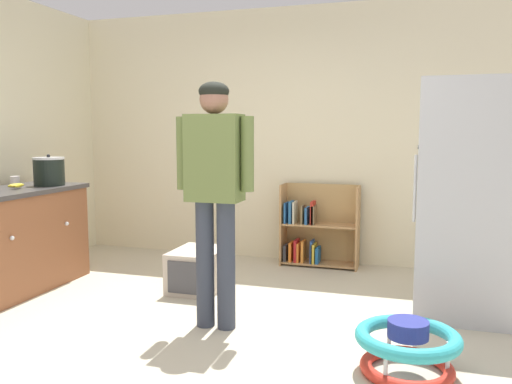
{
  "coord_description": "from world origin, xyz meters",
  "views": [
    {
      "loc": [
        1.16,
        -3.17,
        1.4
      ],
      "look_at": [
        0.07,
        0.37,
        0.97
      ],
      "focal_mm": 36.57,
      "sensor_mm": 36.0,
      "label": 1
    }
  ],
  "objects_px": {
    "bookshelf": "(315,231)",
    "white_cup": "(15,181)",
    "refrigerator": "(465,199)",
    "standing_person": "(215,182)",
    "banana_bunch": "(17,185)",
    "crock_pot": "(49,171)",
    "pet_carrier": "(198,270)",
    "baby_walker": "(407,348)"
  },
  "relations": [
    {
      "from": "pet_carrier",
      "to": "white_cup",
      "type": "distance_m",
      "value": 1.85
    },
    {
      "from": "refrigerator",
      "to": "white_cup",
      "type": "xyz_separation_m",
      "value": [
        -3.84,
        -0.33,
        0.06
      ]
    },
    {
      "from": "refrigerator",
      "to": "pet_carrier",
      "type": "relative_size",
      "value": 3.22
    },
    {
      "from": "standing_person",
      "to": "banana_bunch",
      "type": "xyz_separation_m",
      "value": [
        -1.99,
        0.34,
        -0.12
      ]
    },
    {
      "from": "refrigerator",
      "to": "pet_carrier",
      "type": "height_order",
      "value": "refrigerator"
    },
    {
      "from": "baby_walker",
      "to": "pet_carrier",
      "type": "distance_m",
      "value": 2.13
    },
    {
      "from": "standing_person",
      "to": "refrigerator",
      "type": "bearing_deg",
      "value": 25.31
    },
    {
      "from": "standing_person",
      "to": "banana_bunch",
      "type": "bearing_deg",
      "value": 170.2
    },
    {
      "from": "crock_pot",
      "to": "white_cup",
      "type": "height_order",
      "value": "crock_pot"
    },
    {
      "from": "crock_pot",
      "to": "bookshelf",
      "type": "bearing_deg",
      "value": 29.59
    },
    {
      "from": "standing_person",
      "to": "banana_bunch",
      "type": "distance_m",
      "value": 2.03
    },
    {
      "from": "standing_person",
      "to": "crock_pot",
      "type": "xyz_separation_m",
      "value": [
        -1.91,
        0.66,
        -0.02
      ]
    },
    {
      "from": "refrigerator",
      "to": "standing_person",
      "type": "relative_size",
      "value": 1.02
    },
    {
      "from": "banana_bunch",
      "to": "white_cup",
      "type": "xyz_separation_m",
      "value": [
        -0.14,
        0.13,
        0.02
      ]
    },
    {
      "from": "baby_walker",
      "to": "crock_pot",
      "type": "xyz_separation_m",
      "value": [
        -3.24,
        1.02,
        0.87
      ]
    },
    {
      "from": "baby_walker",
      "to": "pet_carrier",
      "type": "height_order",
      "value": "pet_carrier"
    },
    {
      "from": "crock_pot",
      "to": "pet_carrier",
      "type": "bearing_deg",
      "value": 4.83
    },
    {
      "from": "bookshelf",
      "to": "white_cup",
      "type": "xyz_separation_m",
      "value": [
        -2.49,
        -1.46,
        0.58
      ]
    },
    {
      "from": "bookshelf",
      "to": "pet_carrier",
      "type": "xyz_separation_m",
      "value": [
        -0.83,
        -1.16,
        -0.18
      ]
    },
    {
      "from": "standing_person",
      "to": "crock_pot",
      "type": "distance_m",
      "value": 2.02
    },
    {
      "from": "crock_pot",
      "to": "banana_bunch",
      "type": "height_order",
      "value": "crock_pot"
    },
    {
      "from": "pet_carrier",
      "to": "banana_bunch",
      "type": "bearing_deg",
      "value": -164.04
    },
    {
      "from": "pet_carrier",
      "to": "crock_pot",
      "type": "height_order",
      "value": "crock_pot"
    },
    {
      "from": "crock_pot",
      "to": "banana_bunch",
      "type": "distance_m",
      "value": 0.34
    },
    {
      "from": "pet_carrier",
      "to": "banana_bunch",
      "type": "distance_m",
      "value": 1.75
    },
    {
      "from": "baby_walker",
      "to": "banana_bunch",
      "type": "xyz_separation_m",
      "value": [
        -3.32,
        0.7,
        0.77
      ]
    },
    {
      "from": "pet_carrier",
      "to": "crock_pot",
      "type": "relative_size",
      "value": 1.91
    },
    {
      "from": "standing_person",
      "to": "crock_pot",
      "type": "relative_size",
      "value": 6.0
    },
    {
      "from": "bookshelf",
      "to": "pet_carrier",
      "type": "bearing_deg",
      "value": -125.46
    },
    {
      "from": "pet_carrier",
      "to": "white_cup",
      "type": "bearing_deg",
      "value": -169.73
    },
    {
      "from": "banana_bunch",
      "to": "white_cup",
      "type": "height_order",
      "value": "white_cup"
    },
    {
      "from": "standing_person",
      "to": "white_cup",
      "type": "height_order",
      "value": "standing_person"
    },
    {
      "from": "bookshelf",
      "to": "standing_person",
      "type": "distance_m",
      "value": 2.09
    },
    {
      "from": "baby_walker",
      "to": "crock_pot",
      "type": "height_order",
      "value": "crock_pot"
    },
    {
      "from": "crock_pot",
      "to": "white_cup",
      "type": "relative_size",
      "value": 3.05
    },
    {
      "from": "refrigerator",
      "to": "pet_carrier",
      "type": "distance_m",
      "value": 2.29
    },
    {
      "from": "refrigerator",
      "to": "crock_pot",
      "type": "xyz_separation_m",
      "value": [
        -3.61,
        -0.15,
        0.14
      ]
    },
    {
      "from": "pet_carrier",
      "to": "bookshelf",
      "type": "bearing_deg",
      "value": 54.54
    },
    {
      "from": "banana_bunch",
      "to": "white_cup",
      "type": "distance_m",
      "value": 0.2
    },
    {
      "from": "baby_walker",
      "to": "white_cup",
      "type": "distance_m",
      "value": 3.65
    },
    {
      "from": "banana_bunch",
      "to": "white_cup",
      "type": "bearing_deg",
      "value": 137.04
    },
    {
      "from": "standing_person",
      "to": "white_cup",
      "type": "xyz_separation_m",
      "value": [
        -2.14,
        0.48,
        -0.1
      ]
    }
  ]
}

